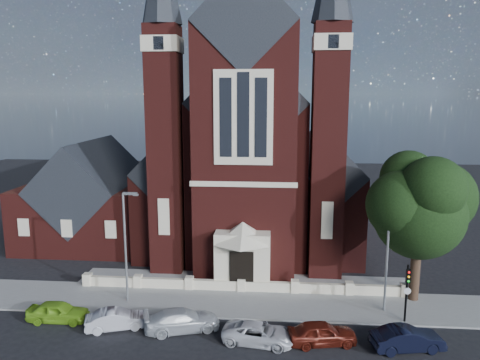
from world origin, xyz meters
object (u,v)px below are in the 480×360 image
Objects in this scene: church at (254,156)px; street_lamp_left at (126,241)px; car_silver_b at (182,320)px; car_white_suv at (259,334)px; street_lamp_right at (389,248)px; car_silver_a at (117,319)px; traffic_signal at (407,286)px; car_lime_van at (58,312)px; car_navy at (407,339)px; parish_hall at (93,202)px; car_dark_red at (322,333)px; street_tree at (422,208)px.

church reaches higher than street_lamp_left.
car_white_suv is (4.91, -1.13, -0.08)m from car_silver_b.
street_lamp_left is 18.00m from street_lamp_right.
car_white_suv is at bearing -121.87° from car_silver_b.
car_silver_b is (4.63, -3.65, -3.91)m from street_lamp_left.
traffic_signal is at bearing -102.20° from car_silver_a.
church is 25.11m from car_silver_a.
street_lamp_left is 6.27m from car_lime_van.
car_silver_a is at bearing 92.06° from car_white_suv.
street_lamp_left is 7.07m from car_silver_b.
street_lamp_right reaches higher than car_navy.
church reaches higher than parish_hall.
car_navy is at bearing -112.42° from car_silver_a.
street_lamp_right reaches higher than traffic_signal.
church is at bearing 118.20° from traffic_signal.
car_silver_a is at bearing -173.08° from traffic_signal.
car_lime_van is 0.90× the size of car_white_suv.
traffic_signal is 1.01× the size of car_lime_van.
street_lamp_right reaches higher than car_silver_b.
car_silver_a is 17.76m from car_navy.
street_lamp_right is 1.71× the size of car_silver_b.
church reaches higher than car_navy.
car_dark_red is (-5.63, -3.02, -1.88)m from traffic_signal.
church is at bearing -27.13° from car_silver_b.
car_dark_red is at bearing -77.16° from church.
car_silver_a is at bearing 76.27° from car_dark_red.
parish_hall is 20.04m from car_silver_a.
street_tree is at bearing -93.72° from car_silver_a.
street_lamp_left is 5.52m from car_silver_a.
street_lamp_left is (-7.91, -18.94, -3.59)m from church.
car_silver_a is (-7.46, -22.76, -7.55)m from church.
car_dark_red is at bearing -112.58° from car_silver_a.
church is 8.83× the size of car_lime_van.
street_tree is 2.44× the size of car_white_suv.
parish_hall is 32.50m from car_navy.
street_lamp_right is at bearing -28.22° from parish_hall.
street_tree is at bearing 4.76° from street_lamp_left.
parish_hall is 18.01m from car_lime_van.
car_white_suv is (9.08, -0.97, -0.03)m from car_silver_a.
parish_hall reaches higher than car_silver_a.
car_silver_a is (0.45, -3.81, -3.96)m from street_lamp_left.
traffic_signal is 18.70m from car_silver_a.
car_lime_van is at bearing -176.01° from traffic_signal.
traffic_signal is at bearing -62.92° from car_white_suv.
car_white_suv is (9.53, -4.79, -3.99)m from street_lamp_left.
car_white_suv is (-10.97, -6.49, -6.35)m from street_tree.
street_lamp_right is 22.31m from car_lime_van.
car_lime_van is (-24.24, -4.86, -6.29)m from street_tree.
church is 8.28× the size of car_navy.
street_tree reaches higher than car_silver_b.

